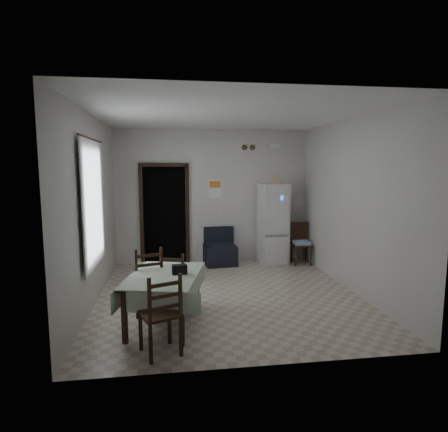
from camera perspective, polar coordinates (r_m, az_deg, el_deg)
ground at (r=6.32m, az=0.66°, el=-11.92°), size 4.50×4.50×0.00m
ceiling at (r=6.01m, az=0.70°, el=15.15°), size 4.20×4.50×0.02m
wall_back at (r=8.21m, az=-1.73°, el=2.97°), size 4.20×0.02×2.90m
wall_front at (r=3.80m, az=5.88°, el=-2.38°), size 4.20×0.02×2.90m
wall_left at (r=6.04m, az=-19.42°, el=0.90°), size 0.02×4.50×2.90m
wall_right at (r=6.64m, az=18.88°, el=1.49°), size 0.02×4.50×2.90m
doorway at (r=8.40m, az=-9.01°, el=0.31°), size 1.06×0.52×2.22m
window_recess at (r=5.84m, az=-20.32°, el=1.64°), size 0.10×1.20×1.60m
curtain at (r=5.82m, az=-19.27°, el=1.66°), size 0.02×1.45×1.85m
curtain_rod at (r=5.81m, az=-19.58°, el=11.03°), size 0.02×1.60×0.02m
calendar at (r=8.19m, az=-1.38°, el=4.15°), size 0.28×0.02×0.40m
calendar_image at (r=8.18m, az=-1.37°, el=4.85°), size 0.24×0.01×0.14m
light_switch at (r=8.25m, az=-0.68°, el=0.55°), size 0.08×0.02×0.12m
vent_left at (r=8.29m, az=3.15°, el=10.40°), size 0.12×0.03×0.12m
vent_right at (r=8.33m, az=4.38°, el=10.38°), size 0.12×0.03×0.12m
emergency_light at (r=8.42m, az=7.60°, el=10.51°), size 0.25×0.07×0.09m
fridge at (r=8.21m, az=7.47°, el=-1.17°), size 0.63×0.63×1.74m
tan_cone at (r=8.03m, az=7.90°, el=5.56°), size 0.25×0.25×0.19m
navy_seat at (r=8.07m, az=-0.60°, el=-4.69°), size 0.71×0.69×0.79m
corner_chair at (r=8.26m, az=11.71°, el=-4.18°), size 0.41×0.41×0.90m
dining_table at (r=5.16m, az=-9.03°, el=-12.50°), size 1.16×1.49×0.69m
black_bag at (r=5.03m, az=-6.80°, el=-8.08°), size 0.21×0.14×0.13m
dining_chair_far_left at (r=5.58m, az=-11.82°, el=-9.43°), size 0.53×0.53×0.98m
dining_chair_far_right at (r=5.67m, az=-7.36°, el=-9.61°), size 0.47×0.47×0.87m
dining_chair_near_head at (r=4.38m, az=-9.72°, el=-14.36°), size 0.53×0.53×0.95m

